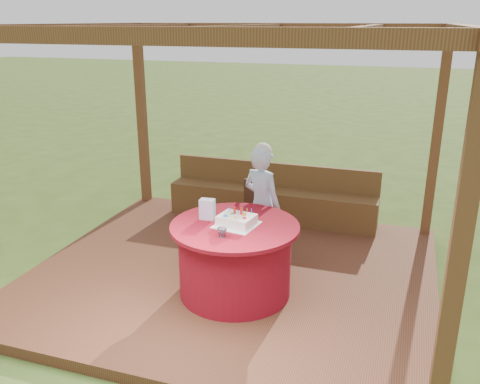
{
  "coord_description": "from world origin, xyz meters",
  "views": [
    {
      "loc": [
        1.74,
        -5.0,
        2.88
      ],
      "look_at": [
        0.0,
        0.25,
        1.0
      ],
      "focal_mm": 38.0,
      "sensor_mm": 36.0,
      "label": 1
    }
  ],
  "objects_px": {
    "bench": "(272,201)",
    "drinking_glass": "(222,233)",
    "chair": "(255,212)",
    "elderly_woman": "(262,204)",
    "birthday_cake": "(237,220)",
    "gift_bag": "(207,209)",
    "table": "(235,259)"
  },
  "relations": [
    {
      "from": "chair",
      "to": "gift_bag",
      "type": "xyz_separation_m",
      "value": [
        -0.18,
        -1.16,
        0.43
      ]
    },
    {
      "from": "elderly_woman",
      "to": "gift_bag",
      "type": "distance_m",
      "value": 0.86
    },
    {
      "from": "bench",
      "to": "table",
      "type": "height_order",
      "value": "bench"
    },
    {
      "from": "drinking_glass",
      "to": "birthday_cake",
      "type": "bearing_deg",
      "value": 83.24
    },
    {
      "from": "table",
      "to": "gift_bag",
      "type": "xyz_separation_m",
      "value": [
        -0.32,
        0.06,
        0.49
      ]
    },
    {
      "from": "table",
      "to": "gift_bag",
      "type": "height_order",
      "value": "gift_bag"
    },
    {
      "from": "table",
      "to": "birthday_cake",
      "type": "xyz_separation_m",
      "value": [
        0.02,
        -0.0,
        0.44
      ]
    },
    {
      "from": "chair",
      "to": "bench",
      "type": "bearing_deg",
      "value": 92.09
    },
    {
      "from": "chair",
      "to": "gift_bag",
      "type": "bearing_deg",
      "value": -98.76
    },
    {
      "from": "chair",
      "to": "elderly_woman",
      "type": "height_order",
      "value": "elderly_woman"
    },
    {
      "from": "bench",
      "to": "elderly_woman",
      "type": "xyz_separation_m",
      "value": [
        0.24,
        -1.36,
        0.46
      ]
    },
    {
      "from": "elderly_woman",
      "to": "birthday_cake",
      "type": "height_order",
      "value": "elderly_woman"
    },
    {
      "from": "birthday_cake",
      "to": "gift_bag",
      "type": "relative_size",
      "value": 2.13
    },
    {
      "from": "gift_bag",
      "to": "drinking_glass",
      "type": "distance_m",
      "value": 0.5
    },
    {
      "from": "chair",
      "to": "drinking_glass",
      "type": "relative_size",
      "value": 8.82
    },
    {
      "from": "bench",
      "to": "chair",
      "type": "bearing_deg",
      "value": -87.91
    },
    {
      "from": "birthday_cake",
      "to": "gift_bag",
      "type": "xyz_separation_m",
      "value": [
        -0.35,
        0.07,
        0.05
      ]
    },
    {
      "from": "bench",
      "to": "table",
      "type": "xyz_separation_m",
      "value": [
        0.18,
        -2.19,
        0.13
      ]
    },
    {
      "from": "birthday_cake",
      "to": "drinking_glass",
      "type": "distance_m",
      "value": 0.33
    },
    {
      "from": "bench",
      "to": "birthday_cake",
      "type": "height_order",
      "value": "birthday_cake"
    },
    {
      "from": "chair",
      "to": "birthday_cake",
      "type": "distance_m",
      "value": 1.29
    },
    {
      "from": "bench",
      "to": "drinking_glass",
      "type": "xyz_separation_m",
      "value": [
        0.17,
        -2.51,
        0.56
      ]
    },
    {
      "from": "birthday_cake",
      "to": "drinking_glass",
      "type": "relative_size",
      "value": 4.84
    },
    {
      "from": "table",
      "to": "birthday_cake",
      "type": "bearing_deg",
      "value": -10.99
    },
    {
      "from": "table",
      "to": "birthday_cake",
      "type": "relative_size",
      "value": 2.88
    },
    {
      "from": "birthday_cake",
      "to": "gift_bag",
      "type": "height_order",
      "value": "gift_bag"
    },
    {
      "from": "birthday_cake",
      "to": "chair",
      "type": "bearing_deg",
      "value": 97.83
    },
    {
      "from": "elderly_woman",
      "to": "gift_bag",
      "type": "bearing_deg",
      "value": -116.45
    },
    {
      "from": "bench",
      "to": "table",
      "type": "relative_size",
      "value": 2.26
    },
    {
      "from": "table",
      "to": "gift_bag",
      "type": "bearing_deg",
      "value": 169.16
    },
    {
      "from": "chair",
      "to": "elderly_woman",
      "type": "relative_size",
      "value": 0.58
    },
    {
      "from": "birthday_cake",
      "to": "gift_bag",
      "type": "distance_m",
      "value": 0.36
    }
  ]
}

